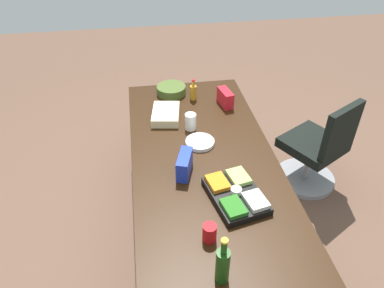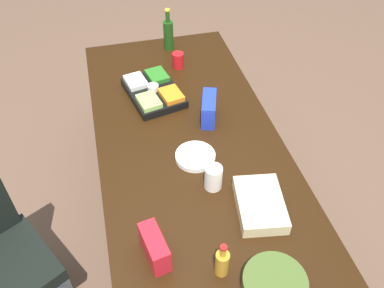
{
  "view_description": "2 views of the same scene",
  "coord_description": "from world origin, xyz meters",
  "px_view_note": "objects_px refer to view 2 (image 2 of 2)",
  "views": [
    {
      "loc": [
        2.05,
        -0.41,
        2.45
      ],
      "look_at": [
        -0.11,
        -0.07,
        0.8
      ],
      "focal_mm": 34.4,
      "sensor_mm": 36.0,
      "label": 1
    },
    {
      "loc": [
        -1.65,
        0.39,
        2.37
      ],
      "look_at": [
        -0.09,
        0.0,
        0.8
      ],
      "focal_mm": 37.95,
      "sensor_mm": 36.0,
      "label": 2
    }
  ],
  "objects_px": {
    "veggie_tray": "(153,92)",
    "paper_plate_stack": "(195,156)",
    "chip_bag_blue": "(209,109)",
    "sheet_cake": "(260,204)",
    "red_solo_cup": "(178,60)",
    "dressing_bottle": "(222,262)",
    "mayo_jar": "(213,177)",
    "conference_table": "(189,148)",
    "salad_bowl": "(274,285)",
    "wine_bottle": "(168,34)",
    "office_chair": "(3,273)",
    "chip_bag_red": "(155,247)"
  },
  "relations": [
    {
      "from": "dressing_bottle",
      "to": "mayo_jar",
      "type": "height_order",
      "value": "dressing_bottle"
    },
    {
      "from": "veggie_tray",
      "to": "chip_bag_blue",
      "type": "bearing_deg",
      "value": -136.2
    },
    {
      "from": "conference_table",
      "to": "chip_bag_blue",
      "type": "height_order",
      "value": "chip_bag_blue"
    },
    {
      "from": "salad_bowl",
      "to": "paper_plate_stack",
      "type": "xyz_separation_m",
      "value": [
        0.81,
        0.13,
        -0.02
      ]
    },
    {
      "from": "veggie_tray",
      "to": "sheet_cake",
      "type": "distance_m",
      "value": 1.07
    },
    {
      "from": "chip_bag_red",
      "to": "sheet_cake",
      "type": "height_order",
      "value": "chip_bag_red"
    },
    {
      "from": "veggie_tray",
      "to": "paper_plate_stack",
      "type": "height_order",
      "value": "veggie_tray"
    },
    {
      "from": "veggie_tray",
      "to": "wine_bottle",
      "type": "bearing_deg",
      "value": -21.27
    },
    {
      "from": "office_chair",
      "to": "chip_bag_blue",
      "type": "relative_size",
      "value": 4.23
    },
    {
      "from": "salad_bowl",
      "to": "veggie_tray",
      "type": "bearing_deg",
      "value": 10.16
    },
    {
      "from": "salad_bowl",
      "to": "chip_bag_blue",
      "type": "distance_m",
      "value": 1.12
    },
    {
      "from": "conference_table",
      "to": "salad_bowl",
      "type": "height_order",
      "value": "salad_bowl"
    },
    {
      "from": "conference_table",
      "to": "paper_plate_stack",
      "type": "height_order",
      "value": "paper_plate_stack"
    },
    {
      "from": "wine_bottle",
      "to": "mayo_jar",
      "type": "bearing_deg",
      "value": 177.95
    },
    {
      "from": "wine_bottle",
      "to": "sheet_cake",
      "type": "relative_size",
      "value": 0.97
    },
    {
      "from": "dressing_bottle",
      "to": "sheet_cake",
      "type": "xyz_separation_m",
      "value": [
        0.27,
        -0.28,
        -0.04
      ]
    },
    {
      "from": "salad_bowl",
      "to": "sheet_cake",
      "type": "bearing_deg",
      "value": -12.69
    },
    {
      "from": "salad_bowl",
      "to": "red_solo_cup",
      "type": "distance_m",
      "value": 1.7
    },
    {
      "from": "dressing_bottle",
      "to": "conference_table",
      "type": "bearing_deg",
      "value": -3.86
    },
    {
      "from": "office_chair",
      "to": "chip_bag_blue",
      "type": "bearing_deg",
      "value": -67.95
    },
    {
      "from": "office_chair",
      "to": "red_solo_cup",
      "type": "distance_m",
      "value": 1.7
    },
    {
      "from": "mayo_jar",
      "to": "paper_plate_stack",
      "type": "bearing_deg",
      "value": 10.37
    },
    {
      "from": "salad_bowl",
      "to": "veggie_tray",
      "type": "distance_m",
      "value": 1.44
    },
    {
      "from": "veggie_tray",
      "to": "chip_bag_blue",
      "type": "distance_m",
      "value": 0.41
    },
    {
      "from": "office_chair",
      "to": "dressing_bottle",
      "type": "bearing_deg",
      "value": -113.98
    },
    {
      "from": "wine_bottle",
      "to": "dressing_bottle",
      "type": "distance_m",
      "value": 1.84
    },
    {
      "from": "conference_table",
      "to": "veggie_tray",
      "type": "relative_size",
      "value": 4.88
    },
    {
      "from": "office_chair",
      "to": "mayo_jar",
      "type": "relative_size",
      "value": 6.84
    },
    {
      "from": "office_chair",
      "to": "veggie_tray",
      "type": "xyz_separation_m",
      "value": [
        0.81,
        -0.99,
        0.43
      ]
    },
    {
      "from": "mayo_jar",
      "to": "conference_table",
      "type": "bearing_deg",
      "value": 6.11
    },
    {
      "from": "dressing_bottle",
      "to": "sheet_cake",
      "type": "height_order",
      "value": "dressing_bottle"
    },
    {
      "from": "mayo_jar",
      "to": "veggie_tray",
      "type": "height_order",
      "value": "mayo_jar"
    },
    {
      "from": "wine_bottle",
      "to": "veggie_tray",
      "type": "height_order",
      "value": "wine_bottle"
    },
    {
      "from": "chip_bag_blue",
      "to": "sheet_cake",
      "type": "relative_size",
      "value": 0.69
    },
    {
      "from": "chip_bag_blue",
      "to": "chip_bag_red",
      "type": "height_order",
      "value": "chip_bag_blue"
    },
    {
      "from": "salad_bowl",
      "to": "office_chair",
      "type": "bearing_deg",
      "value": 64.22
    },
    {
      "from": "conference_table",
      "to": "office_chair",
      "type": "relative_size",
      "value": 2.48
    },
    {
      "from": "wine_bottle",
      "to": "sheet_cake",
      "type": "xyz_separation_m",
      "value": [
        -1.56,
        -0.13,
        -0.08
      ]
    },
    {
      "from": "dressing_bottle",
      "to": "mayo_jar",
      "type": "relative_size",
      "value": 1.44
    },
    {
      "from": "veggie_tray",
      "to": "red_solo_cup",
      "type": "height_order",
      "value": "red_solo_cup"
    },
    {
      "from": "veggie_tray",
      "to": "paper_plate_stack",
      "type": "xyz_separation_m",
      "value": [
        -0.61,
        -0.12,
        -0.02
      ]
    },
    {
      "from": "paper_plate_stack",
      "to": "sheet_cake",
      "type": "height_order",
      "value": "sheet_cake"
    },
    {
      "from": "salad_bowl",
      "to": "veggie_tray",
      "type": "height_order",
      "value": "veggie_tray"
    },
    {
      "from": "wine_bottle",
      "to": "paper_plate_stack",
      "type": "xyz_separation_m",
      "value": [
        -1.15,
        0.09,
        -0.1
      ]
    },
    {
      "from": "conference_table",
      "to": "red_solo_cup",
      "type": "bearing_deg",
      "value": -7.86
    },
    {
      "from": "salad_bowl",
      "to": "dressing_bottle",
      "type": "relative_size",
      "value": 1.36
    },
    {
      "from": "paper_plate_stack",
      "to": "red_solo_cup",
      "type": "height_order",
      "value": "red_solo_cup"
    },
    {
      "from": "mayo_jar",
      "to": "veggie_tray",
      "type": "distance_m",
      "value": 0.84
    },
    {
      "from": "red_solo_cup",
      "to": "dressing_bottle",
      "type": "bearing_deg",
      "value": 174.25
    },
    {
      "from": "conference_table",
      "to": "sheet_cake",
      "type": "bearing_deg",
      "value": -158.59
    }
  ]
}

